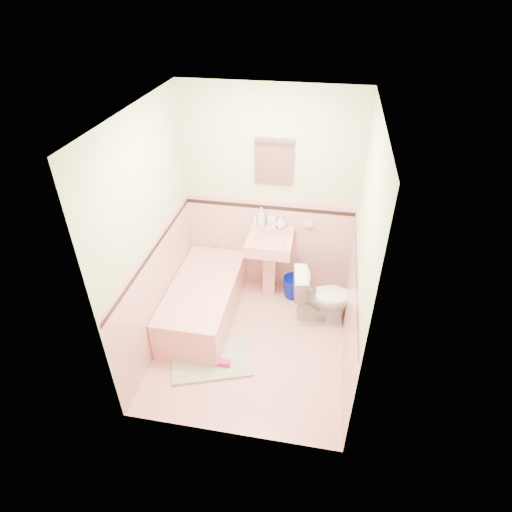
% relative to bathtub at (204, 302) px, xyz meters
% --- Properties ---
extents(floor, '(2.20, 2.20, 0.00)m').
position_rel_bathtub_xyz_m(floor, '(0.63, -0.33, -0.23)').
color(floor, '#E69E97').
rests_on(floor, ground).
extents(ceiling, '(2.20, 2.20, 0.00)m').
position_rel_bathtub_xyz_m(ceiling, '(0.63, -0.33, 2.27)').
color(ceiling, white).
rests_on(ceiling, ground).
extents(wall_back, '(2.50, 0.00, 2.50)m').
position_rel_bathtub_xyz_m(wall_back, '(0.63, 0.77, 1.02)').
color(wall_back, '#F7E6C9').
rests_on(wall_back, ground).
extents(wall_front, '(2.50, 0.00, 2.50)m').
position_rel_bathtub_xyz_m(wall_front, '(0.63, -1.43, 1.02)').
color(wall_front, '#F7E6C9').
rests_on(wall_front, ground).
extents(wall_left, '(0.00, 2.50, 2.50)m').
position_rel_bathtub_xyz_m(wall_left, '(-0.37, -0.33, 1.02)').
color(wall_left, '#F7E6C9').
rests_on(wall_left, ground).
extents(wall_right, '(0.00, 2.50, 2.50)m').
position_rel_bathtub_xyz_m(wall_right, '(1.63, -0.33, 1.02)').
color(wall_right, '#F7E6C9').
rests_on(wall_right, ground).
extents(wainscot_back, '(2.00, 0.00, 2.00)m').
position_rel_bathtub_xyz_m(wainscot_back, '(0.63, 0.76, 0.38)').
color(wainscot_back, '#E9A49C').
rests_on(wainscot_back, ground).
extents(wainscot_front, '(2.00, 0.00, 2.00)m').
position_rel_bathtub_xyz_m(wainscot_front, '(0.63, -1.42, 0.38)').
color(wainscot_front, '#E9A49C').
rests_on(wainscot_front, ground).
extents(wainscot_left, '(0.00, 2.20, 2.20)m').
position_rel_bathtub_xyz_m(wainscot_left, '(-0.36, -0.33, 0.38)').
color(wainscot_left, '#E9A49C').
rests_on(wainscot_left, ground).
extents(wainscot_right, '(0.00, 2.20, 2.20)m').
position_rel_bathtub_xyz_m(wainscot_right, '(1.62, -0.33, 0.38)').
color(wainscot_right, '#E9A49C').
rests_on(wainscot_right, ground).
extents(accent_back, '(2.00, 0.00, 2.00)m').
position_rel_bathtub_xyz_m(accent_back, '(0.63, 0.75, 0.90)').
color(accent_back, black).
rests_on(accent_back, ground).
extents(accent_front, '(2.00, 0.00, 2.00)m').
position_rel_bathtub_xyz_m(accent_front, '(0.63, -1.41, 0.90)').
color(accent_front, black).
rests_on(accent_front, ground).
extents(accent_left, '(0.00, 2.20, 2.20)m').
position_rel_bathtub_xyz_m(accent_left, '(-0.35, -0.33, 0.89)').
color(accent_left, black).
rests_on(accent_left, ground).
extents(accent_right, '(0.00, 2.20, 2.20)m').
position_rel_bathtub_xyz_m(accent_right, '(1.61, -0.33, 0.89)').
color(accent_right, black).
rests_on(accent_right, ground).
extents(cap_back, '(2.00, 0.00, 2.00)m').
position_rel_bathtub_xyz_m(cap_back, '(0.63, 0.75, 0.99)').
color(cap_back, pink).
rests_on(cap_back, ground).
extents(cap_front, '(2.00, 0.00, 2.00)m').
position_rel_bathtub_xyz_m(cap_front, '(0.63, -1.41, 0.99)').
color(cap_front, pink).
rests_on(cap_front, ground).
extents(cap_left, '(0.00, 2.20, 2.20)m').
position_rel_bathtub_xyz_m(cap_left, '(-0.35, -0.33, 1.00)').
color(cap_left, pink).
rests_on(cap_left, ground).
extents(cap_right, '(0.00, 2.20, 2.20)m').
position_rel_bathtub_xyz_m(cap_right, '(1.61, -0.33, 1.00)').
color(cap_right, pink).
rests_on(cap_right, ground).
extents(bathtub, '(0.70, 1.50, 0.45)m').
position_rel_bathtub_xyz_m(bathtub, '(0.00, 0.00, 0.00)').
color(bathtub, '#E1958D').
rests_on(bathtub, floor).
extents(tub_faucet, '(0.04, 0.12, 0.04)m').
position_rel_bathtub_xyz_m(tub_faucet, '(0.00, 0.72, 0.41)').
color(tub_faucet, silver).
rests_on(tub_faucet, wall_back).
extents(sink, '(0.53, 0.48, 0.83)m').
position_rel_bathtub_xyz_m(sink, '(0.68, 0.53, 0.19)').
color(sink, '#E1958D').
rests_on(sink, floor).
extents(sink_faucet, '(0.02, 0.02, 0.10)m').
position_rel_bathtub_xyz_m(sink_faucet, '(0.68, 0.67, 0.72)').
color(sink_faucet, silver).
rests_on(sink_faucet, sink).
extents(medicine_cabinet, '(0.41, 0.04, 0.52)m').
position_rel_bathtub_xyz_m(medicine_cabinet, '(0.68, 0.74, 1.47)').
color(medicine_cabinet, white).
rests_on(medicine_cabinet, wall_back).
extents(soap_dish, '(0.11, 0.06, 0.04)m').
position_rel_bathtub_xyz_m(soap_dish, '(1.10, 0.73, 0.72)').
color(soap_dish, '#E1958D').
rests_on(soap_dish, wall_back).
extents(soap_bottle_left, '(0.10, 0.11, 0.24)m').
position_rel_bathtub_xyz_m(soap_bottle_left, '(0.55, 0.71, 0.78)').
color(soap_bottle_left, '#B2B2B2').
rests_on(soap_bottle_left, sink).
extents(soap_bottle_mid, '(0.10, 0.10, 0.21)m').
position_rel_bathtub_xyz_m(soap_bottle_mid, '(0.68, 0.71, 0.76)').
color(soap_bottle_mid, '#B2B2B2').
rests_on(soap_bottle_mid, sink).
extents(soap_bottle_right, '(0.15, 0.15, 0.15)m').
position_rel_bathtub_xyz_m(soap_bottle_right, '(0.78, 0.71, 0.74)').
color(soap_bottle_right, '#B2B2B2').
rests_on(soap_bottle_right, sink).
extents(tube, '(0.04, 0.04, 0.12)m').
position_rel_bathtub_xyz_m(tube, '(0.48, 0.71, 0.72)').
color(tube, white).
rests_on(tube, sink).
extents(toilet, '(0.72, 0.47, 0.69)m').
position_rel_bathtub_xyz_m(toilet, '(1.35, 0.19, 0.12)').
color(toilet, white).
rests_on(toilet, floor).
extents(bucket, '(0.28, 0.28, 0.27)m').
position_rel_bathtub_xyz_m(bucket, '(0.99, 0.57, -0.09)').
color(bucket, '#000CA2').
rests_on(bucket, floor).
extents(bath_mat, '(0.95, 0.78, 0.03)m').
position_rel_bathtub_xyz_m(bath_mat, '(0.26, -0.65, -0.21)').
color(bath_mat, '#9BA88C').
rests_on(bath_mat, floor).
extents(shoe, '(0.15, 0.07, 0.06)m').
position_rel_bathtub_xyz_m(shoe, '(0.40, -0.71, -0.16)').
color(shoe, '#BF1E59').
rests_on(shoe, bath_mat).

